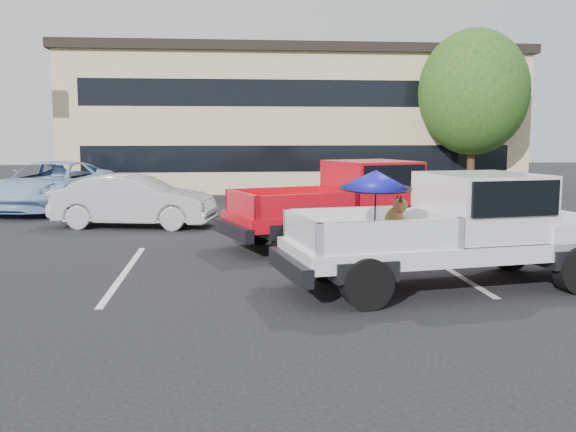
% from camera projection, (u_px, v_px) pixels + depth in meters
% --- Properties ---
extents(ground, '(90.00, 90.00, 0.00)m').
position_uv_depth(ground, '(300.00, 296.00, 10.06)').
color(ground, black).
rests_on(ground, ground).
extents(stripe_left, '(0.12, 5.00, 0.01)m').
position_uv_depth(stripe_left, '(125.00, 272.00, 11.75)').
color(stripe_left, silver).
rests_on(stripe_left, ground).
extents(stripe_right, '(0.12, 5.00, 0.01)m').
position_uv_depth(stripe_right, '(443.00, 266.00, 12.33)').
color(stripe_right, silver).
rests_on(stripe_right, ground).
extents(motel_building, '(20.40, 8.40, 6.30)m').
position_uv_depth(motel_building, '(291.00, 119.00, 30.57)').
color(motel_building, tan).
rests_on(motel_building, ground).
extents(tree_right, '(4.46, 4.46, 6.78)m').
position_uv_depth(tree_right, '(473.00, 92.00, 26.19)').
color(tree_right, '#332114').
rests_on(tree_right, ground).
extents(tree_back, '(4.68, 4.68, 7.11)m').
position_uv_depth(tree_back, '(360.00, 98.00, 33.77)').
color(tree_back, '#332114').
rests_on(tree_back, ground).
extents(silver_pickup, '(5.94, 2.89, 2.06)m').
position_uv_depth(silver_pickup, '(468.00, 224.00, 10.58)').
color(silver_pickup, black).
rests_on(silver_pickup, ground).
extents(red_pickup, '(6.14, 3.74, 1.91)m').
position_uv_depth(red_pickup, '(365.00, 199.00, 14.69)').
color(red_pickup, black).
rests_on(red_pickup, ground).
extents(silver_sedan, '(4.56, 2.32, 1.43)m').
position_uv_depth(silver_sedan, '(134.00, 201.00, 17.44)').
color(silver_sedan, '#A6A8AD').
rests_on(silver_sedan, ground).
extents(blue_suv, '(3.84, 6.23, 1.61)m').
position_uv_depth(blue_suv, '(52.00, 186.00, 21.32)').
color(blue_suv, '#92B2DB').
rests_on(blue_suv, ground).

